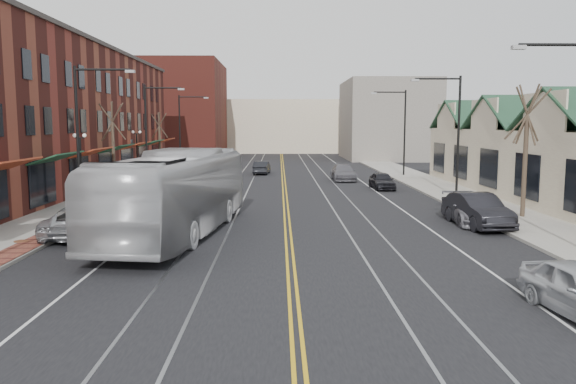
{
  "coord_description": "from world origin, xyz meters",
  "views": [
    {
      "loc": [
        -0.41,
        -15.17,
        5.05
      ],
      "look_at": [
        -0.01,
        9.69,
        2.0
      ],
      "focal_mm": 35.0,
      "sensor_mm": 36.0,
      "label": 1
    }
  ],
  "objects_px": {
    "transit_bus": "(177,194)",
    "parked_car_d": "(382,181)",
    "parked_suv": "(80,221)",
    "parked_car_c": "(470,209)",
    "parked_car_b": "(477,210)"
  },
  "relations": [
    {
      "from": "transit_bus",
      "to": "parked_car_d",
      "type": "height_order",
      "value": "transit_bus"
    },
    {
      "from": "parked_suv",
      "to": "parked_car_d",
      "type": "bearing_deg",
      "value": -136.25
    },
    {
      "from": "transit_bus",
      "to": "parked_car_c",
      "type": "height_order",
      "value": "transit_bus"
    },
    {
      "from": "parked_car_c",
      "to": "transit_bus",
      "type": "bearing_deg",
      "value": -165.73
    },
    {
      "from": "parked_car_b",
      "to": "parked_car_d",
      "type": "xyz_separation_m",
      "value": [
        -1.78,
        15.78,
        -0.16
      ]
    },
    {
      "from": "parked_suv",
      "to": "parked_car_c",
      "type": "height_order",
      "value": "parked_car_c"
    },
    {
      "from": "transit_bus",
      "to": "parked_suv",
      "type": "distance_m",
      "value": 4.47
    },
    {
      "from": "parked_car_b",
      "to": "parked_car_c",
      "type": "xyz_separation_m",
      "value": [
        0.0,
        1.05,
        -0.11
      ]
    },
    {
      "from": "parked_car_c",
      "to": "parked_suv",
      "type": "bearing_deg",
      "value": -167.87
    },
    {
      "from": "parked_car_d",
      "to": "parked_car_b",
      "type": "bearing_deg",
      "value": -85.34
    },
    {
      "from": "parked_car_b",
      "to": "parked_car_d",
      "type": "bearing_deg",
      "value": 90.94
    },
    {
      "from": "parked_car_d",
      "to": "parked_car_c",
      "type": "bearing_deg",
      "value": -84.88
    },
    {
      "from": "parked_suv",
      "to": "parked_car_b",
      "type": "distance_m",
      "value": 18.73
    },
    {
      "from": "transit_bus",
      "to": "parked_suv",
      "type": "xyz_separation_m",
      "value": [
        -4.3,
        -0.19,
        -1.22
      ]
    },
    {
      "from": "transit_bus",
      "to": "parked_car_c",
      "type": "bearing_deg",
      "value": -160.19
    }
  ]
}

